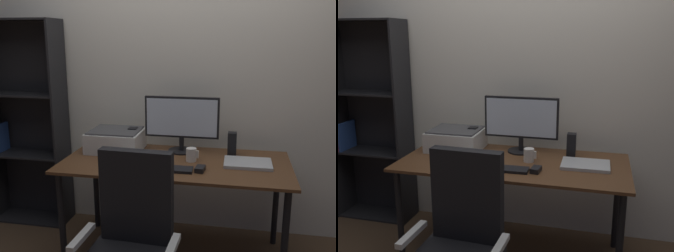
% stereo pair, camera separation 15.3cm
% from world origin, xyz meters
% --- Properties ---
extents(back_wall, '(6.40, 0.10, 2.60)m').
position_xyz_m(back_wall, '(0.00, 0.54, 1.30)').
color(back_wall, silver).
rests_on(back_wall, ground).
extents(desk, '(1.58, 0.74, 0.74)m').
position_xyz_m(desk, '(0.00, 0.00, 0.66)').
color(desk, '#56351E').
rests_on(desk, ground).
extents(monitor, '(0.56, 0.20, 0.42)m').
position_xyz_m(monitor, '(0.01, 0.23, 0.98)').
color(monitor, black).
rests_on(monitor, desk).
extents(keyboard, '(0.29, 0.12, 0.02)m').
position_xyz_m(keyboard, '(-0.00, -0.19, 0.75)').
color(keyboard, black).
rests_on(keyboard, desk).
extents(mouse, '(0.07, 0.10, 0.03)m').
position_xyz_m(mouse, '(0.19, -0.17, 0.76)').
color(mouse, black).
rests_on(mouse, desk).
extents(coffee_mug, '(0.09, 0.07, 0.09)m').
position_xyz_m(coffee_mug, '(0.11, 0.02, 0.79)').
color(coffee_mug, white).
rests_on(coffee_mug, desk).
extents(laptop, '(0.32, 0.23, 0.02)m').
position_xyz_m(laptop, '(0.50, 0.02, 0.75)').
color(laptop, '#B7BABC').
rests_on(laptop, desk).
extents(speaker_left, '(0.06, 0.07, 0.17)m').
position_xyz_m(speaker_left, '(-0.37, 0.22, 0.82)').
color(speaker_left, black).
rests_on(speaker_left, desk).
extents(speaker_right, '(0.06, 0.07, 0.17)m').
position_xyz_m(speaker_right, '(0.38, 0.22, 0.82)').
color(speaker_right, black).
rests_on(speaker_right, desk).
extents(printer, '(0.40, 0.34, 0.16)m').
position_xyz_m(printer, '(-0.49, 0.17, 0.82)').
color(printer, silver).
rests_on(printer, desk).
extents(paper_sheet, '(0.22, 0.30, 0.00)m').
position_xyz_m(paper_sheet, '(-0.26, -0.22, 0.74)').
color(paper_sheet, white).
rests_on(paper_sheet, desk).
extents(bookshelf, '(0.67, 0.28, 1.73)m').
position_xyz_m(bookshelf, '(-1.36, 0.37, 0.86)').
color(bookshelf, black).
rests_on(bookshelf, ground).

